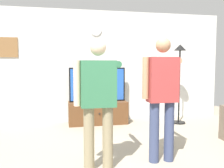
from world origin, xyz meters
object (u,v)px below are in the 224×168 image
(television, at_px, (97,85))
(wall_clock, at_px, (96,30))
(floor_lamp, at_px, (180,67))
(person_standing_nearer_lamp, at_px, (98,96))
(framed_picture, at_px, (2,47))
(tv_stand, at_px, (98,113))
(person_standing_nearer_couch, at_px, (162,92))

(television, height_order, wall_clock, wall_clock)
(floor_lamp, distance_m, person_standing_nearer_lamp, 3.09)
(television, xyz_separation_m, person_standing_nearer_lamp, (-0.35, -2.49, 0.06))
(wall_clock, distance_m, framed_picture, 2.17)
(television, distance_m, person_standing_nearer_lamp, 2.52)
(tv_stand, height_order, floor_lamp, floor_lamp)
(framed_picture, bearing_deg, television, -6.69)
(person_standing_nearer_lamp, bearing_deg, floor_lamp, 43.20)
(tv_stand, relative_size, person_standing_nearer_lamp, 0.80)
(wall_clock, height_order, person_standing_nearer_couch, wall_clock)
(framed_picture, xyz_separation_m, person_standing_nearer_lamp, (1.77, -2.74, -0.80))
(tv_stand, height_order, television, television)
(framed_picture, distance_m, person_standing_nearer_lamp, 3.36)
(framed_picture, bearing_deg, floor_lamp, -9.02)
(floor_lamp, height_order, person_standing_nearer_couch, floor_lamp)
(floor_lamp, distance_m, person_standing_nearer_couch, 2.43)
(framed_picture, height_order, floor_lamp, framed_picture)
(tv_stand, height_order, person_standing_nearer_couch, person_standing_nearer_couch)
(framed_picture, height_order, person_standing_nearer_couch, framed_picture)
(television, xyz_separation_m, framed_picture, (-2.12, 0.25, 0.86))
(wall_clock, bearing_deg, person_standing_nearer_couch, -77.71)
(wall_clock, bearing_deg, tv_stand, -90.00)
(wall_clock, relative_size, framed_picture, 0.42)
(tv_stand, bearing_deg, wall_clock, 90.00)
(tv_stand, relative_size, wall_clock, 4.90)
(framed_picture, distance_m, floor_lamp, 4.09)
(person_standing_nearer_lamp, height_order, person_standing_nearer_couch, person_standing_nearer_couch)
(floor_lamp, bearing_deg, person_standing_nearer_couch, -123.04)
(floor_lamp, xyz_separation_m, person_standing_nearer_lamp, (-2.24, -2.10, -0.35))
(tv_stand, relative_size, television, 1.04)
(tv_stand, xyz_separation_m, television, (-0.00, 0.05, 0.66))
(television, relative_size, framed_picture, 1.99)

